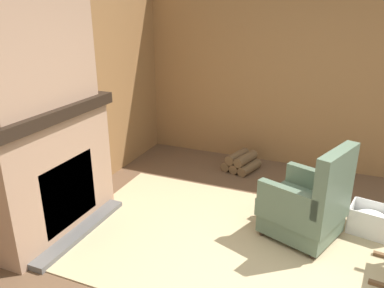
{
  "coord_description": "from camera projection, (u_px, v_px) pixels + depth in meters",
  "views": [
    {
      "loc": [
        0.14,
        -2.56,
        2.17
      ],
      "look_at": [
        -1.17,
        0.61,
        0.9
      ],
      "focal_mm": 35.0,
      "sensor_mm": 36.0,
      "label": 1
    }
  ],
  "objects": [
    {
      "name": "wood_panel_wall_left",
      "position": [
        20.0,
        100.0,
        3.51
      ],
      "size": [
        0.06,
        5.88,
        2.67
      ],
      "color": "olive",
      "rests_on": "ground"
    },
    {
      "name": "wood_panel_wall_back",
      "position": [
        338.0,
        74.0,
        4.85
      ],
      "size": [
        5.88,
        0.09,
        2.67
      ],
      "color": "olive",
      "rests_on": "ground"
    },
    {
      "name": "fireplace_hearth",
      "position": [
        51.0,
        171.0,
        3.66
      ],
      "size": [
        0.64,
        1.5,
        1.3
      ],
      "color": "#9E7A60",
      "rests_on": "ground"
    },
    {
      "name": "chimney_breast",
      "position": [
        30.0,
        29.0,
        3.2
      ],
      "size": [
        0.38,
        1.23,
        1.35
      ],
      "color": "#9E7A60",
      "rests_on": "fireplace_hearth"
    },
    {
      "name": "area_rug",
      "position": [
        245.0,
        245.0,
        3.6
      ],
      "size": [
        3.5,
        2.08,
        0.01
      ],
      "color": "tan",
      "rests_on": "ground"
    },
    {
      "name": "armchair",
      "position": [
        307.0,
        206.0,
        3.6
      ],
      "size": [
        0.86,
        0.83,
        0.99
      ],
      "rotation": [
        0.0,
        0.0,
        2.78
      ],
      "color": "#516651",
      "rests_on": "ground"
    },
    {
      "name": "firewood_stack",
      "position": [
        241.0,
        162.0,
        5.23
      ],
      "size": [
        0.51,
        0.52,
        0.25
      ],
      "rotation": [
        0.0,
        0.0,
        -0.28
      ],
      "color": "brown",
      "rests_on": "ground"
    },
    {
      "name": "laundry_basket",
      "position": [
        371.0,
        221.0,
        3.75
      ],
      "size": [
        0.47,
        0.39,
        0.29
      ],
      "rotation": [
        0.0,
        0.0,
        -0.2
      ],
      "color": "white",
      "rests_on": "ground"
    },
    {
      "name": "oil_lamp_vase",
      "position": [
        12.0,
        103.0,
        3.18
      ],
      "size": [
        0.11,
        0.11,
        0.24
      ],
      "color": "#47708E",
      "rests_on": "fireplace_hearth"
    },
    {
      "name": "storage_case",
      "position": [
        64.0,
        91.0,
        3.75
      ],
      "size": [
        0.15,
        0.26,
        0.12
      ],
      "color": "black",
      "rests_on": "fireplace_hearth"
    },
    {
      "name": "decorative_plate_on_mantel",
      "position": [
        33.0,
        93.0,
        3.41
      ],
      "size": [
        0.07,
        0.25,
        0.24
      ],
      "color": "gold",
      "rests_on": "fireplace_hearth"
    }
  ]
}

